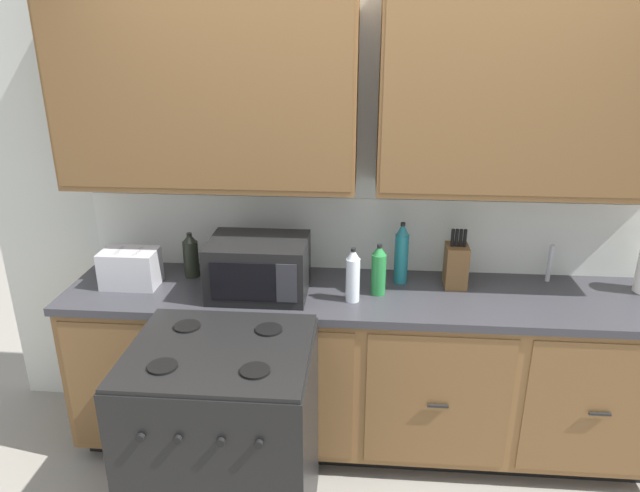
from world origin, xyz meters
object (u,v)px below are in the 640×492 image
object	(u,v)px
microwave	(259,267)
toaster	(130,268)
knife_block	(456,265)
bottle_teal	(401,254)
bottle_clear	(353,275)
bottle_green	(379,270)
bottle_dark	(191,255)
stove_range	(225,442)

from	to	relation	value
microwave	toaster	size ratio (longest dim) A/B	1.71
toaster	knife_block	size ratio (longest dim) A/B	0.90
knife_block	bottle_teal	world-z (taller)	bottle_teal
toaster	bottle_clear	xyz separation A→B (m)	(1.14, -0.09, 0.04)
bottle_green	bottle_clear	world-z (taller)	bottle_clear
toaster	bottle_teal	bearing A→B (deg)	6.37
knife_block	bottle_dark	xyz separation A→B (m)	(-1.38, 0.01, 0.00)
knife_block	bottle_teal	xyz separation A→B (m)	(-0.28, 0.02, 0.04)
toaster	bottle_green	xyz separation A→B (m)	(1.26, 0.00, 0.03)
stove_range	toaster	distance (m)	1.02
toaster	bottle_teal	distance (m)	1.39
knife_block	bottle_clear	distance (m)	0.56
bottle_clear	bottle_green	bearing A→B (deg)	35.20
microwave	bottle_green	distance (m)	0.59
toaster	knife_block	bearing A→B (deg)	4.49
microwave	bottle_clear	bearing A→B (deg)	-5.91
toaster	bottle_clear	world-z (taller)	bottle_clear
knife_block	bottle_clear	size ratio (longest dim) A/B	1.14
stove_range	bottle_green	xyz separation A→B (m)	(0.65, 0.61, 0.58)
knife_block	bottle_teal	distance (m)	0.28
bottle_clear	stove_range	bearing A→B (deg)	-135.29
microwave	knife_block	size ratio (longest dim) A/B	1.55
bottle_green	bottle_dark	size ratio (longest dim) A/B	1.08
bottle_dark	bottle_clear	world-z (taller)	bottle_clear
microwave	toaster	distance (m)	0.67
microwave	bottle_teal	size ratio (longest dim) A/B	1.47
microwave	bottle_teal	world-z (taller)	bottle_teal
bottle_dark	bottle_green	bearing A→B (deg)	-8.02
stove_range	bottle_clear	size ratio (longest dim) A/B	3.49
stove_range	microwave	bearing A→B (deg)	83.57
bottle_green	bottle_clear	xyz separation A→B (m)	(-0.12, -0.09, 0.01)
bottle_green	toaster	bearing A→B (deg)	-179.88
microwave	toaster	xyz separation A→B (m)	(-0.67, 0.04, -0.04)
bottle_green	bottle_dark	distance (m)	1.00
microwave	stove_range	bearing A→B (deg)	-96.43
bottle_clear	bottle_dark	bearing A→B (deg)	165.23
toaster	stove_range	bearing A→B (deg)	-45.19
microwave	bottle_teal	xyz separation A→B (m)	(0.71, 0.19, 0.02)
stove_range	knife_block	bearing A→B (deg)	35.22
bottle_teal	knife_block	bearing A→B (deg)	-4.93
bottle_teal	bottle_dark	distance (m)	1.10
stove_range	knife_block	world-z (taller)	knife_block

